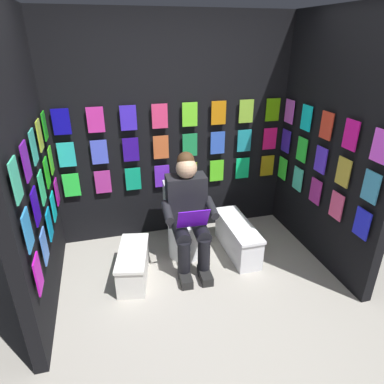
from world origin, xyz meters
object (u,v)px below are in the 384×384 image
toilet (184,224)px  comic_longbox_near (238,237)px  comic_longbox_far (133,265)px  person_reading (188,212)px

toilet → comic_longbox_near: toilet is taller
toilet → comic_longbox_far: bearing=32.9°
comic_longbox_near → comic_longbox_far: comic_longbox_near is taller
comic_longbox_near → comic_longbox_far: (1.17, 0.16, -0.02)m
person_reading → comic_longbox_near: (-0.57, -0.04, -0.42)m
comic_longbox_far → person_reading: bearing=-156.2°
comic_longbox_far → toilet: bearing=-137.9°
comic_longbox_near → person_reading: bearing=4.0°
person_reading → comic_longbox_near: bearing=-173.1°
toilet → comic_longbox_far: 0.72m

